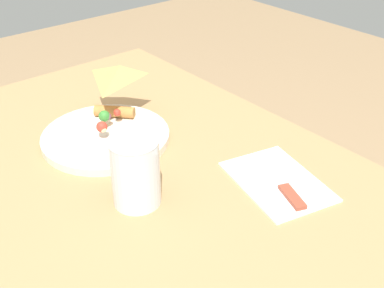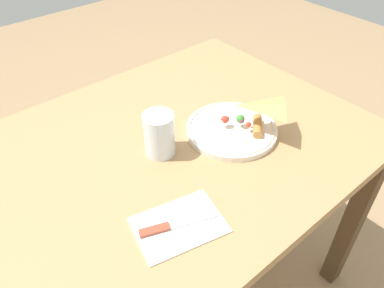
% 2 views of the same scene
% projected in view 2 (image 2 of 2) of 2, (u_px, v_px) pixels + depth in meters
% --- Properties ---
extents(ground_plane, '(6.00, 6.00, 0.00)m').
position_uv_depth(ground_plane, '(180.00, 284.00, 1.48)').
color(ground_plane, '#997A56').
extents(dining_table, '(1.06, 0.82, 0.73)m').
position_uv_depth(dining_table, '(175.00, 171.00, 1.07)').
color(dining_table, '#A87F51').
rests_on(dining_table, ground_plane).
extents(plate_pizza, '(0.25, 0.25, 0.05)m').
position_uv_depth(plate_pizza, '(233.00, 128.00, 1.03)').
color(plate_pizza, silver).
rests_on(plate_pizza, dining_table).
extents(milk_glass, '(0.08, 0.08, 0.12)m').
position_uv_depth(milk_glass, '(159.00, 135.00, 0.94)').
color(milk_glass, white).
rests_on(milk_glass, dining_table).
extents(napkin_folded, '(0.21, 0.17, 0.00)m').
position_uv_depth(napkin_folded, '(179.00, 225.00, 0.79)').
color(napkin_folded, white).
rests_on(napkin_folded, dining_table).
extents(butter_knife, '(0.17, 0.08, 0.01)m').
position_uv_depth(butter_knife, '(175.00, 225.00, 0.79)').
color(butter_knife, '#99422D').
rests_on(butter_knife, napkin_folded).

